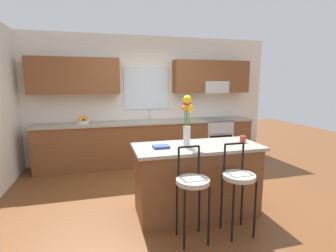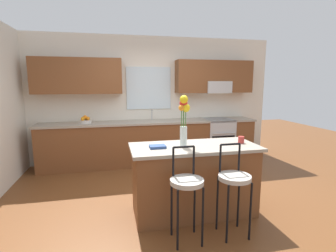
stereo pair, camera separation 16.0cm
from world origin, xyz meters
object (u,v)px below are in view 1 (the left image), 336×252
Objects in this scene: bar_stool_near at (192,185)px; flower_vase at (187,116)px; bar_stool_middle at (239,180)px; oven_range at (215,139)px; fruit_bowl_oranges at (83,121)px; kitchen_island at (197,179)px; mug_ceramic at (243,139)px; cookbook at (161,147)px.

bar_stool_near is 0.88m from flower_vase.
oven_range is at bearing 69.89° from bar_stool_middle.
flower_vase is 2.71× the size of fruit_bowl_oranges.
flower_vase is (-0.15, -0.03, 0.85)m from kitchen_island.
mug_ceramic is (-0.64, -2.22, 0.51)m from oven_range.
flower_vase is at bearing -169.91° from kitchen_island.
flower_vase reaches higher than kitchen_island.
fruit_bowl_oranges is (-1.06, 2.25, 0.04)m from cookbook.
bar_stool_middle reaches higher than oven_range.
fruit_bowl_oranges is (-2.19, 2.24, 0.01)m from mug_ceramic.
kitchen_island is 1.58× the size of bar_stool_middle.
fruit_bowl_oranges reaches higher than bar_stool_near.
oven_range is at bearing -0.55° from fruit_bowl_oranges.
bar_stool_near is at bearing -102.39° from flower_vase.
fruit_bowl_oranges is at bearing 114.19° from bar_stool_near.
flower_vase reaches higher than mug_ceramic.
bar_stool_near is 11.58× the size of mug_ceramic.
mug_ceramic reaches higher than oven_range.
cookbook is at bearing -178.79° from kitchen_island.
bar_stool_near reaches higher than kitchen_island.
oven_range is 0.88× the size of bar_stool_middle.
flower_vase is (0.12, 0.55, 0.67)m from bar_stool_near.
kitchen_island is at bearing 64.53° from bar_stool_near.
bar_stool_near is (-1.57, -2.79, 0.18)m from oven_range.
flower_vase reaches higher than oven_range.
flower_vase reaches higher than fruit_bowl_oranges.
bar_stool_near is (-0.28, -0.58, 0.17)m from kitchen_island.
bar_stool_near is at bearing -119.39° from oven_range.
kitchen_island is 0.66m from bar_stool_near.
flower_vase is at bearing -2.97° from cookbook.
oven_range is 0.56× the size of kitchen_island.
fruit_bowl_oranges reaches higher than bar_stool_middle.
oven_range is 3.21m from bar_stool_near.
flower_vase is 3.25× the size of cookbook.
kitchen_island is at bearing -55.48° from fruit_bowl_oranges.
bar_stool_near is 1.14m from mug_ceramic.
oven_range is at bearing 73.82° from mug_ceramic.
kitchen_island is at bearing 179.80° from mug_ceramic.
mug_ceramic is (0.81, 0.03, -0.34)m from flower_vase.
bar_stool_middle is 5.21× the size of cookbook.
mug_ceramic is at bearing -45.62° from fruit_bowl_oranges.
bar_stool_near reaches higher than cookbook.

